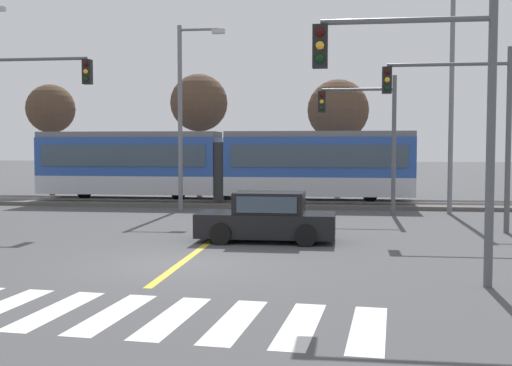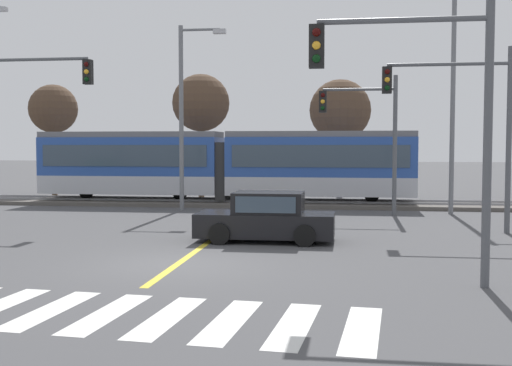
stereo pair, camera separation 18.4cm
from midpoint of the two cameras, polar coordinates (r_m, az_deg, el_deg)
ground_plane at (r=16.11m, az=-7.11°, el=-7.17°), size 200.00×200.00×0.00m
track_bed at (r=31.69m, az=0.18°, el=-1.78°), size 120.00×4.00×0.18m
rail_near at (r=30.96m, az=0.01°, el=-1.64°), size 120.00×0.08×0.10m
rail_far at (r=32.39m, az=0.34°, el=-1.42°), size 120.00×0.08×0.10m
light_rail_tram at (r=31.85m, az=-3.13°, el=1.77°), size 18.50×2.64×3.43m
crosswalk_stripe_2 at (r=12.79m, az=-22.14°, el=-10.17°), size 0.79×2.84×0.01m
crosswalk_stripe_3 at (r=12.21m, az=-17.80°, el=-10.72°), size 0.79×2.84×0.01m
crosswalk_stripe_4 at (r=11.71m, az=-13.04°, el=-11.25°), size 0.79×2.84×0.01m
crosswalk_stripe_5 at (r=11.30m, az=-7.89°, el=-11.74°), size 0.79×2.84×0.01m
crosswalk_stripe_6 at (r=10.98m, az=-2.37°, el=-12.16°), size 0.79×2.84×0.01m
crosswalk_stripe_7 at (r=10.76m, az=3.45°, el=-12.48°), size 0.79×2.84×0.01m
crosswalk_stripe_8 at (r=10.66m, az=9.45°, el=-12.68°), size 0.79×2.84×0.01m
lane_centre_line at (r=21.54m, az=-3.33°, el=-4.47°), size 0.20×16.70×0.01m
sedan_crossing at (r=19.62m, az=0.70°, el=-3.19°), size 4.21×1.94×1.52m
traffic_light_near_right at (r=13.81m, az=14.75°, el=7.47°), size 3.75×0.38×6.04m
traffic_light_mid_left at (r=25.74m, az=-20.39°, el=6.35°), size 4.25×0.38×6.64m
traffic_light_mid_right at (r=22.65m, az=17.85°, el=6.08°), size 4.25×0.38×6.20m
traffic_light_far_right at (r=27.31m, az=9.70°, el=5.08°), size 3.25×0.38×5.84m
street_lamp_centre at (r=29.04m, az=-6.56°, el=6.83°), size 2.14×0.28×8.26m
street_lamp_east at (r=28.71m, az=17.14°, el=8.17°), size 2.02×0.28×9.68m
bare_tree_far_west at (r=39.36m, az=-17.91°, el=6.22°), size 2.82×2.82×6.47m
bare_tree_west at (r=36.24m, az=-5.24°, el=7.05°), size 3.21×3.21×6.91m
bare_tree_east at (r=36.81m, az=7.17°, el=6.40°), size 3.48×3.48×6.66m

